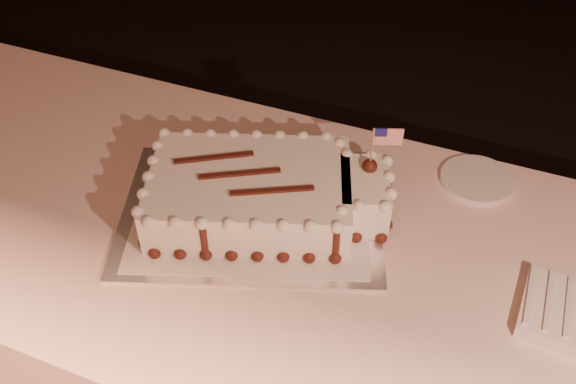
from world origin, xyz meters
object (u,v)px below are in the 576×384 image
at_px(sheet_cake, 264,193).
at_px(side_plate, 477,180).
at_px(banquet_table, 289,351).
at_px(cake_board, 251,212).

relative_size(sheet_cake, side_plate, 3.31).
bearing_deg(banquet_table, sheet_cake, 144.87).
bearing_deg(cake_board, side_plate, 13.69).
relative_size(banquet_table, cake_board, 4.63).
xyz_separation_m(cake_board, side_plate, (0.40, 0.27, 0.00)).
height_order(sheet_cake, side_plate, sheet_cake).
height_order(cake_board, side_plate, side_plate).
height_order(banquet_table, sheet_cake, sheet_cake).
xyz_separation_m(sheet_cake, side_plate, (0.38, 0.26, -0.05)).
distance_m(cake_board, side_plate, 0.49).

